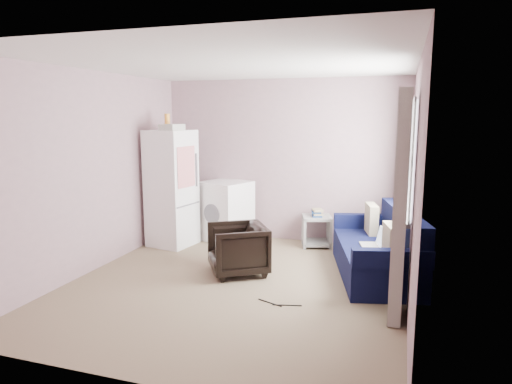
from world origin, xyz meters
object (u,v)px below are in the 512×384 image
(side_table, at_px, (317,229))
(washing_machine, at_px, (226,209))
(armchair, at_px, (238,247))
(fridge, at_px, (172,188))
(sofa, at_px, (380,252))

(side_table, bearing_deg, washing_machine, -177.75)
(armchair, height_order, side_table, armchair)
(fridge, height_order, sofa, fridge)
(armchair, bearing_deg, fridge, -155.51)
(armchair, bearing_deg, washing_machine, 174.35)
(side_table, distance_m, sofa, 1.41)
(fridge, relative_size, sofa, 1.00)
(fridge, height_order, side_table, fridge)
(side_table, bearing_deg, sofa, -46.67)
(sofa, bearing_deg, fridge, 157.49)
(fridge, bearing_deg, washing_machine, 48.59)
(washing_machine, bearing_deg, fridge, -121.59)
(armchair, height_order, fridge, fridge)
(armchair, height_order, washing_machine, washing_machine)
(fridge, bearing_deg, sofa, 1.60)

